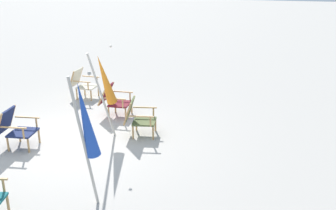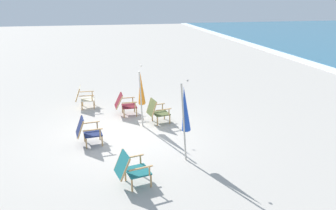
{
  "view_description": "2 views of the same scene",
  "coord_description": "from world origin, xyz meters",
  "px_view_note": "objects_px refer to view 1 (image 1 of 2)",
  "views": [
    {
      "loc": [
        6.73,
        3.92,
        3.46
      ],
      "look_at": [
        -0.57,
        1.89,
        0.81
      ],
      "focal_mm": 42.0,
      "sensor_mm": 36.0,
      "label": 1
    },
    {
      "loc": [
        9.16,
        -0.52,
        3.96
      ],
      "look_at": [
        -0.48,
        1.5,
        0.68
      ],
      "focal_mm": 35.0,
      "sensor_mm": 36.0,
      "label": 2
    }
  ],
  "objects_px": {
    "beach_chair_front_left": "(114,99)",
    "beach_chair_back_left": "(138,116)",
    "beach_chair_far_center": "(15,127)",
    "umbrella_furled_orange": "(105,80)",
    "umbrella_furled_blue": "(86,122)",
    "beach_chair_mid_center": "(82,82)"
  },
  "relations": [
    {
      "from": "beach_chair_back_left",
      "to": "beach_chair_front_left",
      "type": "bearing_deg",
      "value": -134.98
    },
    {
      "from": "beach_chair_far_center",
      "to": "beach_chair_back_left",
      "type": "relative_size",
      "value": 0.99
    },
    {
      "from": "beach_chair_far_center",
      "to": "beach_chair_front_left",
      "type": "xyz_separation_m",
      "value": [
        -2.19,
        1.21,
        -0.0
      ]
    },
    {
      "from": "beach_chair_far_center",
      "to": "umbrella_furled_orange",
      "type": "xyz_separation_m",
      "value": [
        -0.83,
        1.64,
        0.87
      ]
    },
    {
      "from": "umbrella_furled_blue",
      "to": "beach_chair_mid_center",
      "type": "bearing_deg",
      "value": -151.58
    },
    {
      "from": "beach_chair_far_center",
      "to": "beach_chair_back_left",
      "type": "distance_m",
      "value": 2.5
    },
    {
      "from": "umbrella_furled_orange",
      "to": "beach_chair_mid_center",
      "type": "bearing_deg",
      "value": -143.27
    },
    {
      "from": "beach_chair_front_left",
      "to": "beach_chair_back_left",
      "type": "height_order",
      "value": "beach_chair_back_left"
    },
    {
      "from": "beach_chair_mid_center",
      "to": "beach_chair_back_left",
      "type": "relative_size",
      "value": 0.99
    },
    {
      "from": "umbrella_furled_orange",
      "to": "beach_chair_front_left",
      "type": "bearing_deg",
      "value": -162.5
    },
    {
      "from": "beach_chair_far_center",
      "to": "beach_chair_back_left",
      "type": "xyz_separation_m",
      "value": [
        -1.22,
        2.18,
        0.0
      ]
    },
    {
      "from": "umbrella_furled_orange",
      "to": "umbrella_furled_blue",
      "type": "bearing_deg",
      "value": 17.93
    },
    {
      "from": "beach_chair_front_left",
      "to": "umbrella_furled_orange",
      "type": "bearing_deg",
      "value": 17.5
    },
    {
      "from": "beach_chair_far_center",
      "to": "beach_chair_front_left",
      "type": "height_order",
      "value": "beach_chair_far_center"
    },
    {
      "from": "beach_chair_front_left",
      "to": "beach_chair_back_left",
      "type": "xyz_separation_m",
      "value": [
        0.97,
        0.97,
        0.01
      ]
    },
    {
      "from": "beach_chair_far_center",
      "to": "umbrella_furled_orange",
      "type": "distance_m",
      "value": 2.03
    },
    {
      "from": "umbrella_furled_blue",
      "to": "beach_chair_front_left",
      "type": "bearing_deg",
      "value": -162.23
    },
    {
      "from": "beach_chair_far_center",
      "to": "umbrella_furled_orange",
      "type": "relative_size",
      "value": 0.41
    },
    {
      "from": "beach_chair_far_center",
      "to": "beach_chair_back_left",
      "type": "bearing_deg",
      "value": 119.36
    },
    {
      "from": "beach_chair_far_center",
      "to": "beach_chair_mid_center",
      "type": "bearing_deg",
      "value": -176.35
    },
    {
      "from": "beach_chair_far_center",
      "to": "umbrella_furled_blue",
      "type": "height_order",
      "value": "umbrella_furled_blue"
    },
    {
      "from": "beach_chair_mid_center",
      "to": "umbrella_furled_orange",
      "type": "bearing_deg",
      "value": 36.73
    }
  ]
}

